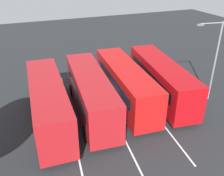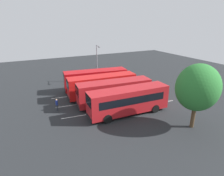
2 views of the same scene
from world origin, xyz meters
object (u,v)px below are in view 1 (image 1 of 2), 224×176
(bus_center_right, at_px, (91,92))
(bus_far_left, at_px, (161,79))
(bus_center_left, at_px, (125,83))
(pedestrian, at_px, (83,67))
(street_lamp, at_px, (214,57))
(bus_far_right, at_px, (48,102))

(bus_center_right, bearing_deg, bus_far_left, -83.63)
(bus_center_left, xyz_separation_m, bus_center_right, (-0.45, 3.33, 0.00))
(bus_center_left, height_order, pedestrian, bus_center_left)
(bus_far_left, bearing_deg, bus_center_left, 92.14)
(bus_center_right, xyz_separation_m, street_lamp, (-1.80, -10.60, 2.25))
(bus_center_left, distance_m, bus_center_right, 3.36)
(bus_center_left, distance_m, bus_far_right, 6.84)
(bus_far_left, height_order, street_lamp, street_lamp)
(bus_center_left, height_order, street_lamp, street_lamp)
(bus_center_left, distance_m, street_lamp, 7.94)
(bus_far_right, bearing_deg, bus_center_right, -83.26)
(pedestrian, relative_size, street_lamp, 0.23)
(bus_center_right, bearing_deg, pedestrian, -5.84)
(bus_center_right, bearing_deg, street_lamp, -94.33)
(bus_far_right, bearing_deg, bus_center_left, -81.52)
(bus_center_right, xyz_separation_m, pedestrian, (7.79, -1.53, -0.93))
(bus_center_left, height_order, bus_center_right, same)
(bus_far_right, bearing_deg, street_lamp, -93.64)
(bus_far_left, relative_size, bus_far_right, 1.01)
(bus_center_right, distance_m, pedestrian, 7.99)
(bus_far_right, distance_m, pedestrian, 9.52)
(bus_center_right, relative_size, pedestrian, 6.54)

